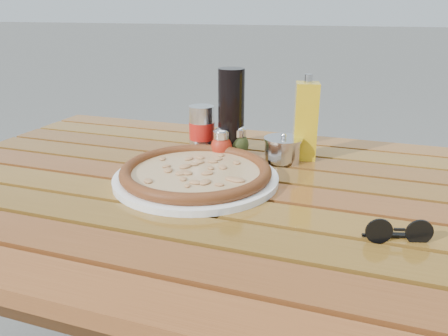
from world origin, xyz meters
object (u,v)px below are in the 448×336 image
(olive_oil_cruet, at_px, (306,121))
(parmesan_tin, at_px, (283,149))
(pizza, at_px, (196,171))
(dark_bottle, at_px, (231,113))
(pepper_shaker, at_px, (221,144))
(plate, at_px, (196,178))
(table, at_px, (221,216))
(sunglasses, at_px, (398,232))
(soda_can, at_px, (202,129))
(oregano_shaker, at_px, (238,142))

(olive_oil_cruet, bearing_deg, parmesan_tin, -139.29)
(pizza, relative_size, dark_bottle, 1.65)
(pepper_shaker, xyz_separation_m, parmesan_tin, (0.15, 0.04, -0.01))
(plate, bearing_deg, pepper_shaker, 88.90)
(table, height_order, sunglasses, sunglasses)
(plate, height_order, olive_oil_cruet, olive_oil_cruet)
(table, height_order, soda_can, soda_can)
(pepper_shaker, bearing_deg, parmesan_tin, 13.54)
(oregano_shaker, height_order, dark_bottle, dark_bottle)
(oregano_shaker, distance_m, sunglasses, 0.50)
(pizza, height_order, pepper_shaker, pepper_shaker)
(soda_can, xyz_separation_m, olive_oil_cruet, (0.27, 0.03, 0.04))
(table, bearing_deg, pepper_shaker, 108.96)
(soda_can, bearing_deg, dark_bottle, -6.38)
(table, distance_m, dark_bottle, 0.28)
(pepper_shaker, bearing_deg, sunglasses, -35.91)
(pizza, xyz_separation_m, olive_oil_cruet, (0.20, 0.23, 0.07))
(table, height_order, oregano_shaker, oregano_shaker)
(plate, bearing_deg, parmesan_tin, 52.21)
(table, relative_size, parmesan_tin, 11.78)
(olive_oil_cruet, distance_m, sunglasses, 0.43)
(parmesan_tin, distance_m, sunglasses, 0.42)
(table, relative_size, pizza, 3.86)
(pepper_shaker, distance_m, sunglasses, 0.50)
(plate, xyz_separation_m, oregano_shaker, (0.04, 0.20, 0.03))
(pizza, height_order, olive_oil_cruet, olive_oil_cruet)
(pepper_shaker, distance_m, parmesan_tin, 0.15)
(soda_can, bearing_deg, sunglasses, -35.73)
(olive_oil_cruet, height_order, parmesan_tin, olive_oil_cruet)
(plate, distance_m, dark_bottle, 0.23)
(plate, relative_size, pizza, 0.99)
(table, bearing_deg, plate, -179.06)
(sunglasses, bearing_deg, pizza, 145.87)
(soda_can, relative_size, olive_oil_cruet, 0.57)
(oregano_shaker, height_order, parmesan_tin, oregano_shaker)
(pepper_shaker, distance_m, oregano_shaker, 0.05)
(table, bearing_deg, pizza, -179.06)
(sunglasses, bearing_deg, olive_oil_cruet, 104.20)
(sunglasses, bearing_deg, plate, 145.87)
(table, bearing_deg, oregano_shaker, 96.39)
(pizza, xyz_separation_m, soda_can, (-0.07, 0.21, 0.04))
(plate, height_order, sunglasses, sunglasses)
(parmesan_tin, bearing_deg, pizza, -127.79)
(table, distance_m, soda_can, 0.28)
(pepper_shaker, relative_size, soda_can, 0.68)
(pepper_shaker, xyz_separation_m, olive_oil_cruet, (0.19, 0.07, 0.06))
(olive_oil_cruet, bearing_deg, pepper_shaker, -158.90)
(oregano_shaker, relative_size, dark_bottle, 0.37)
(table, bearing_deg, olive_oil_cruet, 59.19)
(table, xyz_separation_m, parmesan_tin, (0.09, 0.19, 0.11))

